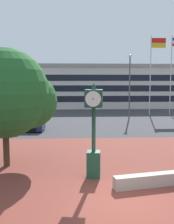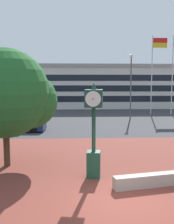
% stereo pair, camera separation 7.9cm
% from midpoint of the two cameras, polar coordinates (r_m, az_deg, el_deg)
% --- Properties ---
extents(ground_plane, '(200.00, 200.00, 0.00)m').
position_cam_midpoint_polar(ground_plane, '(9.79, 7.70, -18.38)').
color(ground_plane, '#38383A').
extents(plaza_brick_paving, '(44.00, 14.22, 0.01)m').
position_cam_midpoint_polar(plaza_brick_paving, '(12.64, 5.13, -12.46)').
color(plaza_brick_paving, brown).
rests_on(plaza_brick_paving, ground).
extents(planter_wall, '(3.22, 1.03, 0.50)m').
position_cam_midpoint_polar(planter_wall, '(11.10, 14.11, -14.06)').
color(planter_wall, '#ADA393').
rests_on(planter_wall, ground).
extents(street_clock, '(0.83, 0.88, 4.06)m').
position_cam_midpoint_polar(street_clock, '(11.27, 1.65, -3.65)').
color(street_clock, '#19422D').
rests_on(street_clock, ground).
extents(plaza_tree, '(4.62, 4.30, 5.73)m').
position_cam_midpoint_polar(plaza_tree, '(13.30, -16.03, 3.56)').
color(plaza_tree, '#42301E').
rests_on(plaza_tree, ground).
extents(car_street_near, '(4.34, 2.10, 1.28)m').
position_cam_midpoint_polar(car_street_near, '(22.80, -14.39, -2.59)').
color(car_street_near, navy).
rests_on(car_street_near, ground).
extents(flagpole_primary, '(1.89, 0.14, 9.70)m').
position_cam_midpoint_polar(flagpole_primary, '(34.06, 14.29, 9.39)').
color(flagpole_primary, silver).
rests_on(flagpole_primary, ground).
extents(flagpole_secondary, '(1.71, 0.14, 9.75)m').
position_cam_midpoint_polar(flagpole_secondary, '(34.86, 18.31, 8.98)').
color(flagpole_secondary, silver).
rests_on(flagpole_secondary, ground).
extents(civic_building, '(26.97, 15.10, 6.74)m').
position_cam_midpoint_polar(civic_building, '(46.87, 4.74, 5.65)').
color(civic_building, beige).
rests_on(civic_building, ground).
extents(street_lamp_post, '(0.36, 0.36, 7.08)m').
position_cam_midpoint_polar(street_lamp_post, '(29.58, 9.53, 6.82)').
color(street_lamp_post, '#4C4C51').
rests_on(street_lamp_post, ground).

